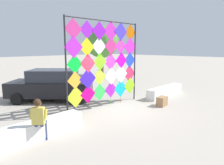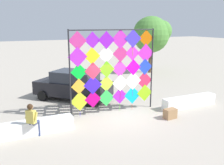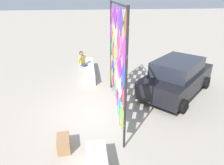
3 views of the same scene
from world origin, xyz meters
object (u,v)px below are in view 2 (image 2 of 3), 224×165
at_px(kite_display_rack, 114,67).
at_px(seated_vendor, 33,118).
at_px(cardboard_box_large, 170,114).
at_px(parked_car, 74,85).
at_px(tree_broadleaf, 151,34).

bearing_deg(kite_display_rack, seated_vendor, -162.55).
xyz_separation_m(seated_vendor, cardboard_box_large, (6.23, -0.62, -0.60)).
height_order(parked_car, cardboard_box_large, parked_car).
height_order(seated_vendor, tree_broadleaf, tree_broadleaf).
bearing_deg(cardboard_box_large, tree_broadleaf, 60.80).
bearing_deg(kite_display_rack, tree_broadleaf, 47.22).
relative_size(kite_display_rack, tree_broadleaf, 0.90).
bearing_deg(seated_vendor, tree_broadleaf, 39.17).
bearing_deg(kite_display_rack, cardboard_box_large, -43.67).
xyz_separation_m(seated_vendor, tree_broadleaf, (12.07, 9.84, 2.66)).
bearing_deg(seated_vendor, cardboard_box_large, -5.72).
relative_size(seated_vendor, cardboard_box_large, 2.43).
relative_size(seated_vendor, tree_broadleaf, 0.28).
bearing_deg(seated_vendor, kite_display_rack, 17.45).
height_order(kite_display_rack, tree_broadleaf, tree_broadleaf).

